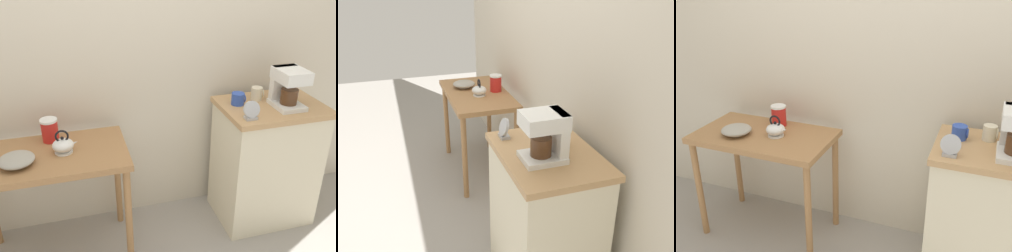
{
  "view_description": "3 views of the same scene",
  "coord_description": "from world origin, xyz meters",
  "views": [
    {
      "loc": [
        -0.53,
        -2.05,
        1.91
      ],
      "look_at": [
        0.03,
        -0.06,
        0.88
      ],
      "focal_mm": 40.21,
      "sensor_mm": 36.0,
      "label": 1
    },
    {
      "loc": [
        2.44,
        -0.78,
        1.87
      ],
      "look_at": [
        0.22,
        -0.05,
        0.83
      ],
      "focal_mm": 41.05,
      "sensor_mm": 36.0,
      "label": 2
    },
    {
      "loc": [
        0.68,
        -2.05,
        1.85
      ],
      "look_at": [
        -0.08,
        -0.11,
        0.96
      ],
      "focal_mm": 41.61,
      "sensor_mm": 36.0,
      "label": 3
    }
  ],
  "objects": [
    {
      "name": "coffee_maker",
      "position": [
        0.85,
        -0.04,
        1.05
      ],
      "size": [
        0.18,
        0.22,
        0.26
      ],
      "color": "white",
      "rests_on": "kitchen_counter"
    },
    {
      "name": "ground_plane",
      "position": [
        0.0,
        0.0,
        0.0
      ],
      "size": [
        8.0,
        8.0,
        0.0
      ],
      "primitive_type": "plane",
      "color": "gray"
    },
    {
      "name": "mug_blue",
      "position": [
        0.55,
        0.07,
        0.95
      ],
      "size": [
        0.09,
        0.09,
        0.08
      ],
      "color": "#2D4CAD",
      "rests_on": "kitchen_counter"
    },
    {
      "name": "table_clock",
      "position": [
        0.53,
        -0.17,
        0.96
      ],
      "size": [
        0.11,
        0.05,
        0.12
      ],
      "color": "#B2B5BA",
      "rests_on": "kitchen_counter"
    },
    {
      "name": "canister_enamel",
      "position": [
        -0.67,
        0.14,
        0.85
      ],
      "size": [
        0.11,
        0.11,
        0.15
      ],
      "color": "red",
      "rests_on": "wooden_table"
    },
    {
      "name": "wooden_table",
      "position": [
        -0.7,
        -0.02,
        0.67
      ],
      "size": [
        0.93,
        0.52,
        0.77
      ],
      "color": "#9E7044",
      "rests_on": "ground_plane"
    },
    {
      "name": "kitchen_counter",
      "position": [
        0.78,
        -0.0,
        0.46
      ],
      "size": [
        0.69,
        0.51,
        0.91
      ],
      "color": "beige",
      "rests_on": "ground_plane"
    },
    {
      "name": "back_wall",
      "position": [
        0.1,
        0.36,
        1.4
      ],
      "size": [
        4.4,
        0.1,
        2.8
      ],
      "primitive_type": "cube",
      "color": "beige",
      "rests_on": "ground_plane"
    },
    {
      "name": "teakettle",
      "position": [
        -0.6,
        -0.03,
        0.82
      ],
      "size": [
        0.15,
        0.12,
        0.15
      ],
      "color": "white",
      "rests_on": "wooden_table"
    },
    {
      "name": "bowl_stoneware",
      "position": [
        -0.86,
        -0.11,
        0.81
      ],
      "size": [
        0.2,
        0.2,
        0.06
      ],
      "color": "#9E998C",
      "rests_on": "wooden_table"
    },
    {
      "name": "mug_small_cream",
      "position": [
        0.72,
        0.11,
        0.95
      ],
      "size": [
        0.08,
        0.08,
        0.09
      ],
      "color": "beige",
      "rests_on": "kitchen_counter"
    }
  ]
}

